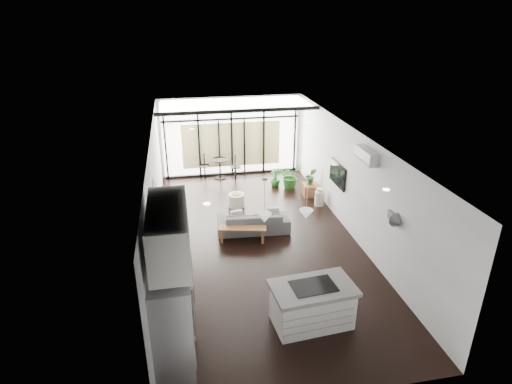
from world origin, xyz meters
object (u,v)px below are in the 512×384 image
object	(u,v)px
fridge	(171,327)
console_bench	(242,234)
milk_can	(319,197)
island	(312,305)
sofa	(253,218)
pouf	(236,200)
tv	(338,174)

from	to	relation	value
fridge	console_bench	bearing A→B (deg)	65.90
milk_can	island	bearing A→B (deg)	-110.05
fridge	sofa	bearing A→B (deg)	64.24
console_bench	pouf	size ratio (longest dim) A/B	2.50
fridge	pouf	xyz separation A→B (m)	(1.95, 6.13, -0.68)
pouf	milk_can	bearing A→B (deg)	-9.26
sofa	pouf	size ratio (longest dim) A/B	3.92
fridge	sofa	xyz separation A→B (m)	(2.17, 4.50, -0.50)
milk_can	console_bench	bearing A→B (deg)	-147.02
console_bench	tv	world-z (taller)	tv
console_bench	tv	xyz separation A→B (m)	(2.87, 0.96, 1.10)
fridge	tv	xyz separation A→B (m)	(4.66, 4.95, 0.42)
fridge	pouf	world-z (taller)	fridge
sofa	tv	world-z (taller)	tv
sofa	milk_can	bearing A→B (deg)	-147.48
island	fridge	bearing A→B (deg)	-171.10
tv	sofa	bearing A→B (deg)	-169.76
tv	milk_can	bearing A→B (deg)	105.26
island	console_bench	xyz separation A→B (m)	(-0.81, 3.35, -0.22)
fridge	console_bench	world-z (taller)	fridge
console_bench	milk_can	world-z (taller)	milk_can
fridge	pouf	bearing A→B (deg)	72.38
island	sofa	world-z (taller)	island
console_bench	pouf	bearing A→B (deg)	97.69
milk_can	tv	world-z (taller)	tv
pouf	milk_can	xyz separation A→B (m)	(2.50, -0.41, 0.08)
sofa	console_bench	world-z (taller)	sofa
console_bench	pouf	distance (m)	2.14
sofa	fridge	bearing A→B (deg)	68.57
island	sofa	distance (m)	3.88
console_bench	tv	size ratio (longest dim) A/B	1.13
fridge	console_bench	xyz separation A→B (m)	(1.79, 3.99, -0.68)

